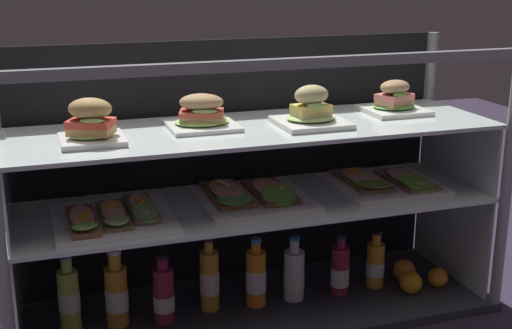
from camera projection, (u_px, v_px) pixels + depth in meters
The scene contains 25 objects.
ground_plane at pixel (256, 315), 2.28m from camera, with size 6.00×6.00×0.02m, color #30263A.
case_base_deck at pixel (256, 308), 2.28m from camera, with size 1.54×0.50×0.03m, color #2F3138.
case_frame at pixel (243, 162), 2.27m from camera, with size 1.54×0.50×0.87m.
riser_lower_tier at pixel (256, 256), 2.22m from camera, with size 1.47×0.43×0.34m.
shelf_lower_glass at pixel (256, 203), 2.17m from camera, with size 1.48×0.45×0.01m, color silver.
riser_upper_tier at pixel (256, 166), 2.14m from camera, with size 1.47×0.43×0.23m.
shelf_upper_glass at pixel (256, 129), 2.11m from camera, with size 1.48×0.45×0.01m, color silver.
plated_roll_sandwich_far_left at pixel (91, 125), 1.90m from camera, with size 0.17×0.17×0.13m.
plated_roll_sandwich_far_right at pixel (202, 115), 2.08m from camera, with size 0.21×0.21×0.10m.
plated_roll_sandwich_right_of_center at pixel (311, 112), 2.11m from camera, with size 0.21×0.21×0.12m.
plated_roll_sandwich_mid_left at pixel (394, 101), 2.29m from camera, with size 0.19×0.19×0.11m.
open_sandwich_tray_center at pixel (114, 216), 1.99m from camera, with size 0.34×0.34×0.06m.
open_sandwich_tray_mid_left at pixel (251, 195), 2.17m from camera, with size 0.34×0.34×0.06m.
open_sandwich_tray_right_of_center at pixel (385, 182), 2.31m from camera, with size 0.34×0.34×0.06m.
juice_bottle_front_left_end at pixel (69, 299), 2.08m from camera, with size 0.06×0.06×0.25m.
juice_bottle_near_post at pixel (117, 295), 2.12m from camera, with size 0.07×0.07×0.25m.
juice_bottle_front_middle at pixel (164, 295), 2.14m from camera, with size 0.07×0.07×0.22m.
juice_bottle_back_right at pixel (210, 280), 2.22m from camera, with size 0.06×0.06×0.24m.
juice_bottle_back_left at pixel (256, 278), 2.24m from camera, with size 0.07×0.07×0.23m.
juice_bottle_back_center at pixel (294, 274), 2.29m from camera, with size 0.07×0.07×0.22m.
juice_bottle_front_second at pixel (340, 271), 2.33m from camera, with size 0.06×0.06×0.21m.
juice_bottle_tucked_behind at pixel (375, 264), 2.39m from camera, with size 0.06×0.06×0.20m.
orange_fruit_beside_bottles at pixel (404, 271), 2.43m from camera, with size 0.08×0.08×0.08m, color orange.
orange_fruit_near_left_post at pixel (411, 282), 2.34m from camera, with size 0.08×0.08×0.08m, color orange.
orange_fruit_rolled_forward at pixel (438, 277), 2.39m from camera, with size 0.07×0.07×0.07m, color orange.
Camera 1 is at (-0.65, -1.95, 1.10)m, focal length 48.73 mm.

